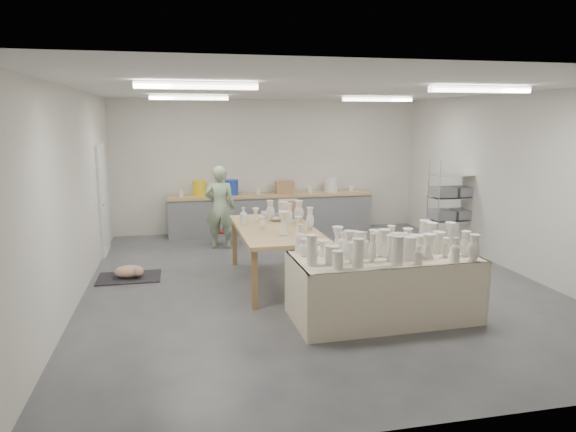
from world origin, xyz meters
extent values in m
plane|color=#424449|center=(0.00, 0.00, 0.00)|extent=(8.00, 8.00, 0.00)
cube|color=white|center=(0.00, 0.00, 2.99)|extent=(7.00, 8.00, 0.02)
cube|color=silver|center=(0.00, 4.00, 1.50)|extent=(7.00, 0.02, 3.00)
cube|color=silver|center=(0.00, -4.00, 1.50)|extent=(7.00, 0.02, 3.00)
cube|color=silver|center=(-3.50, 0.00, 1.50)|extent=(0.02, 8.00, 3.00)
cube|color=silver|center=(3.50, 0.00, 1.50)|extent=(0.02, 8.00, 3.00)
cube|color=white|center=(-3.47, 2.60, 1.05)|extent=(0.05, 0.90, 2.10)
cube|color=white|center=(-1.80, -1.50, 2.94)|extent=(1.40, 0.12, 0.08)
cube|color=white|center=(1.80, -1.50, 2.94)|extent=(1.40, 0.12, 0.08)
cube|color=white|center=(-1.80, 2.00, 2.94)|extent=(1.40, 0.12, 0.08)
cube|color=white|center=(1.80, 2.00, 2.94)|extent=(1.40, 0.12, 0.08)
cube|color=tan|center=(0.00, 3.68, 0.87)|extent=(4.60, 0.60, 0.06)
cube|color=slate|center=(0.00, 3.68, 0.42)|extent=(4.60, 0.55, 0.84)
cylinder|color=yellow|center=(-1.60, 3.68, 1.07)|extent=(0.30, 0.30, 0.34)
cylinder|color=#1E3AA3|center=(-0.90, 3.68, 1.07)|extent=(0.30, 0.30, 0.34)
cylinder|color=white|center=(1.40, 3.68, 1.07)|extent=(0.30, 0.30, 0.34)
cube|color=#AC7753|center=(0.30, 3.68, 1.04)|extent=(0.40, 0.30, 0.28)
cylinder|color=white|center=(-2.00, 3.68, 0.97)|extent=(0.10, 0.10, 0.14)
cylinder|color=white|center=(-0.30, 3.68, 0.97)|extent=(0.10, 0.10, 0.14)
cylinder|color=white|center=(0.90, 3.68, 0.97)|extent=(0.10, 0.10, 0.14)
cylinder|color=white|center=(1.90, 3.68, 0.97)|extent=(0.10, 0.10, 0.14)
cylinder|color=silver|center=(2.78, 1.18, 0.90)|extent=(0.02, 0.02, 1.80)
cylinder|color=silver|center=(3.62, 1.18, 0.90)|extent=(0.02, 0.02, 1.80)
cylinder|color=silver|center=(2.78, 1.62, 0.90)|extent=(0.02, 0.02, 1.80)
cylinder|color=silver|center=(3.62, 1.62, 0.90)|extent=(0.02, 0.02, 1.80)
cube|color=silver|center=(3.20, 1.40, 0.15)|extent=(0.88, 0.48, 0.02)
cube|color=silver|center=(3.20, 1.40, 0.60)|extent=(0.88, 0.48, 0.02)
cube|color=silver|center=(3.20, 1.40, 1.05)|extent=(0.88, 0.48, 0.02)
cube|color=silver|center=(3.20, 1.40, 1.50)|extent=(0.88, 0.48, 0.02)
cube|color=slate|center=(2.98, 1.40, 0.72)|extent=(0.38, 0.42, 0.18)
cube|color=slate|center=(3.42, 1.40, 0.72)|extent=(0.38, 0.42, 0.18)
cube|color=slate|center=(2.98, 1.40, 1.17)|extent=(0.38, 0.42, 0.18)
cube|color=slate|center=(3.42, 1.40, 1.17)|extent=(0.38, 0.42, 0.18)
cube|color=olive|center=(0.50, -1.66, 0.37)|extent=(2.13, 1.02, 0.73)
cube|color=beige|center=(0.50, -1.66, 0.82)|extent=(2.40, 1.19, 0.03)
cube|color=beige|center=(0.50, -2.20, 0.42)|extent=(2.37, 0.10, 0.83)
cube|color=beige|center=(0.50, -1.12, 0.42)|extent=(2.37, 0.10, 0.83)
cube|color=tan|center=(-0.58, 0.12, 0.86)|extent=(1.21, 2.38, 0.06)
cube|color=olive|center=(-1.10, -0.99, 0.41)|extent=(0.08, 0.08, 0.83)
cube|color=olive|center=(-0.06, -0.99, 0.41)|extent=(0.08, 0.08, 0.83)
cube|color=olive|center=(-1.10, 1.24, 0.41)|extent=(0.08, 0.08, 0.83)
cube|color=olive|center=(-0.06, 1.24, 0.41)|extent=(0.08, 0.08, 0.83)
ellipsoid|color=silver|center=(-0.48, 0.67, 0.94)|extent=(0.26, 0.26, 0.12)
cylinder|color=#1E3AA3|center=(-0.25, 0.81, 0.90)|extent=(0.26, 0.26, 0.03)
cylinder|color=white|center=(-0.63, 0.90, 0.95)|extent=(0.11, 0.11, 0.12)
cube|color=#AC7753|center=(-0.17, 1.07, 1.03)|extent=(0.32, 0.26, 0.28)
cube|color=black|center=(-2.90, 0.82, 0.01)|extent=(1.00, 0.70, 0.02)
ellipsoid|color=white|center=(-2.90, 0.82, 0.12)|extent=(0.55, 0.47, 0.20)
sphere|color=white|center=(-2.74, 0.71, 0.14)|extent=(0.17, 0.17, 0.17)
imported|color=#8FA983|center=(-1.25, 2.50, 0.83)|extent=(0.68, 0.52, 1.67)
cylinder|color=red|center=(-1.25, 2.77, 0.27)|extent=(0.36, 0.36, 0.04)
cylinder|color=silver|center=(-1.13, 2.74, 0.13)|extent=(0.02, 0.02, 0.26)
cylinder|color=silver|center=(-1.29, 2.89, 0.13)|extent=(0.02, 0.02, 0.26)
cylinder|color=silver|center=(-1.34, 2.68, 0.13)|extent=(0.02, 0.02, 0.26)
camera|label=1|loc=(-2.05, -7.62, 2.57)|focal=32.00mm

